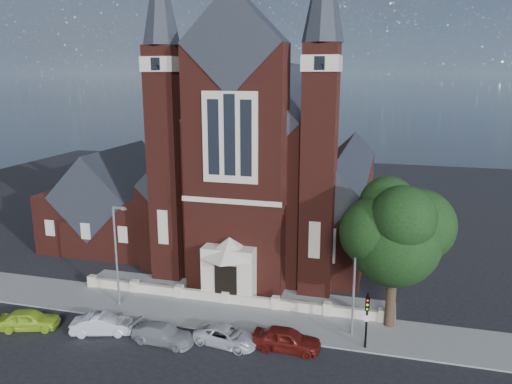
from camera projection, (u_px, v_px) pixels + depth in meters
ground at (254, 265)px, 47.52m from camera, size 120.00×120.00×0.00m
pavement_strip at (218, 315)px, 37.65m from camera, size 60.00×5.00×0.12m
forecourt_paving at (234, 293)px, 41.41m from camera, size 26.00×3.00×0.14m
forecourt_wall at (226, 303)px, 39.53m from camera, size 24.00×0.40×0.90m
church at (274, 166)px, 53.09m from camera, size 20.01×34.90×29.20m
parish_hall at (118, 205)px, 53.45m from camera, size 12.00×12.20×10.24m
street_tree at (397, 236)px, 34.01m from camera, size 6.40×6.60×10.70m
street_lamp_left at (117, 250)px, 38.11m from camera, size 1.16×0.22×8.09m
street_lamp_right at (356, 274)px, 33.58m from camera, size 1.16×0.22×8.09m
traffic_signal at (367, 314)px, 32.33m from camera, size 0.28×0.42×4.00m
car_lime_van at (29, 320)px, 35.45m from camera, size 4.51×2.88×1.43m
car_silver_a at (102, 324)px, 34.81m from camera, size 4.46×2.66×1.39m
car_silver_b at (163, 334)px, 33.65m from camera, size 4.57×2.19×1.28m
car_white_suv at (227, 336)px, 33.42m from camera, size 4.71×2.70×1.24m
car_dark_red at (287, 339)px, 32.71m from camera, size 4.53×1.88×1.53m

